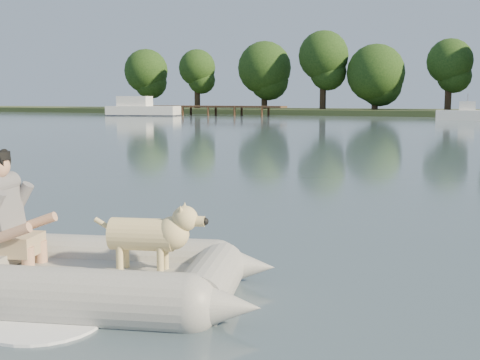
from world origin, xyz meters
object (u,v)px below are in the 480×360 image
at_px(cabin_cruiser, 143,106).
at_px(dock, 204,111).
at_px(dinghy, 71,231).
at_px(motorboat, 470,108).
at_px(man, 1,207).
at_px(dog, 142,240).

bearing_deg(cabin_cruiser, dock, 23.70).
height_order(dinghy, motorboat, motorboat).
bearing_deg(dinghy, cabin_cruiser, 106.99).
distance_m(man, dog, 1.41).
bearing_deg(cabin_cruiser, man, -69.11).
distance_m(man, motorboat, 48.78).
relative_size(dock, dinghy, 3.67).
xyz_separation_m(dog, motorboat, (0.16, 48.39, 0.51)).
height_order(man, cabin_cruiser, cabin_cruiser).
xyz_separation_m(cabin_cruiser, motorboat, (31.69, -0.20, 0.03)).
xyz_separation_m(dinghy, cabin_cruiser, (-30.91, 48.81, 0.40)).
bearing_deg(man, motorboat, 72.90).
distance_m(dock, motorboat, 26.79).
bearing_deg(dinghy, dock, 100.82).
bearing_deg(cabin_cruiser, motorboat, -11.13).
height_order(dinghy, dog, dinghy).
relative_size(dog, cabin_cruiser, 0.12).
relative_size(dock, dog, 18.81).
distance_m(dog, motorboat, 48.39).
relative_size(dinghy, cabin_cruiser, 0.63).
bearing_deg(man, dock, 100.14).
bearing_deg(dog, man, 180.00).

